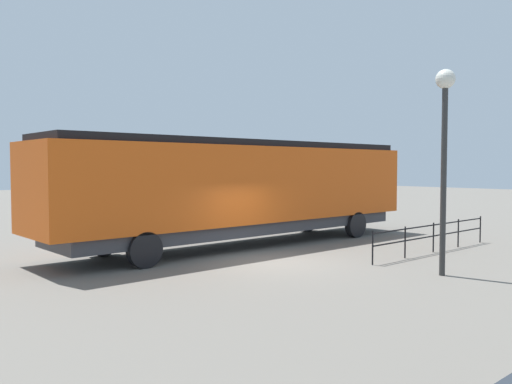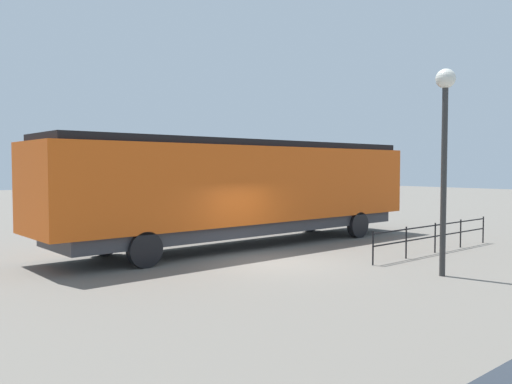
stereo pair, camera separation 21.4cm
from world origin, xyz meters
name	(u,v)px [view 2 (the right image)]	position (x,y,z in m)	size (l,w,h in m)	color
ground_plane	(275,263)	(0.00, 0.00, 0.00)	(120.00, 120.00, 0.00)	#666059
locomotive	(256,187)	(-3.38, 2.12, 2.26)	(3.13, 15.93, 4.02)	#D15114
lamp_post	(445,127)	(4.50, 2.16, 4.13)	(0.53, 0.53, 5.72)	#2D2D2D
platform_fence	(435,233)	(2.29, 5.59, 0.69)	(0.05, 7.25, 1.06)	black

